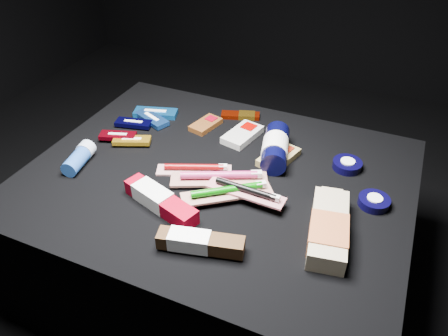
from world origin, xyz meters
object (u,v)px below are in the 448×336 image
at_px(bodywash_bottle, 328,229).
at_px(toothpaste_carton_red, 158,200).
at_px(lotion_bottle, 275,147).
at_px(deodorant_stick, 79,158).

distance_m(bodywash_bottle, toothpaste_carton_red, 0.40).
relative_size(lotion_bottle, bodywash_bottle, 0.92).
height_order(bodywash_bottle, toothpaste_carton_red, bodywash_bottle).
bearing_deg(bodywash_bottle, deodorant_stick, 170.26).
xyz_separation_m(deodorant_stick, toothpaste_carton_red, (0.28, -0.06, -0.00)).
xyz_separation_m(lotion_bottle, bodywash_bottle, (0.20, -0.24, -0.01)).
height_order(lotion_bottle, bodywash_bottle, lotion_bottle).
relative_size(deodorant_stick, toothpaste_carton_red, 0.55).
relative_size(lotion_bottle, toothpaste_carton_red, 1.03).
bearing_deg(toothpaste_carton_red, lotion_bottle, 75.78).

